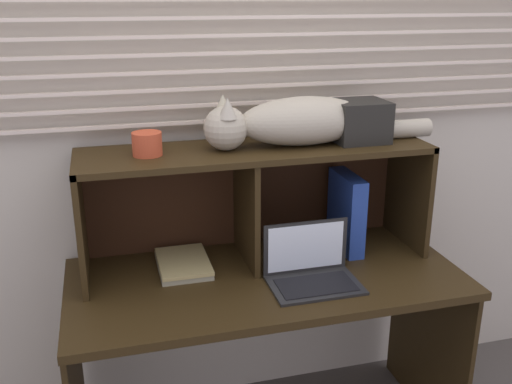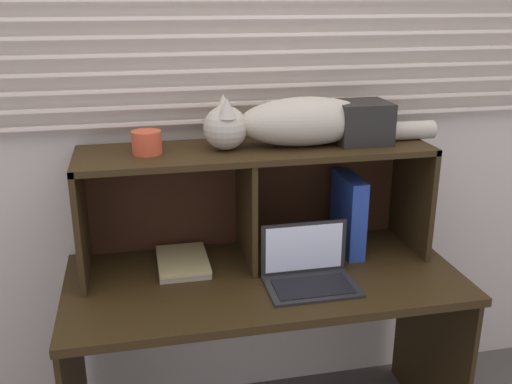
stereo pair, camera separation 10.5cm
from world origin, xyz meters
name	(u,v)px [view 2 (the right image)]	position (x,y,z in m)	size (l,w,h in m)	color
back_panel_with_blinds	(244,108)	(0.00, 0.55, 1.26)	(4.40, 0.08, 2.50)	beige
desk	(264,310)	(0.00, 0.19, 0.58)	(1.39, 0.65, 0.72)	black
hutch_shelf_unit	(253,180)	(0.00, 0.36, 1.02)	(1.26, 0.34, 0.43)	black
cat	(296,123)	(0.14, 0.33, 1.24)	(0.87, 0.20, 0.19)	#B2A892
laptop	(309,272)	(0.14, 0.10, 0.76)	(0.31, 0.21, 0.20)	black
binder_upright	(348,214)	(0.36, 0.33, 0.87)	(0.06, 0.23, 0.30)	#223F94
book_stack	(183,262)	(-0.28, 0.32, 0.74)	(0.18, 0.26, 0.03)	gray
small_basket	(147,142)	(-0.38, 0.33, 1.19)	(0.10, 0.10, 0.08)	#C4492A
storage_box	(361,122)	(0.39, 0.33, 1.23)	(0.19, 0.18, 0.15)	black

